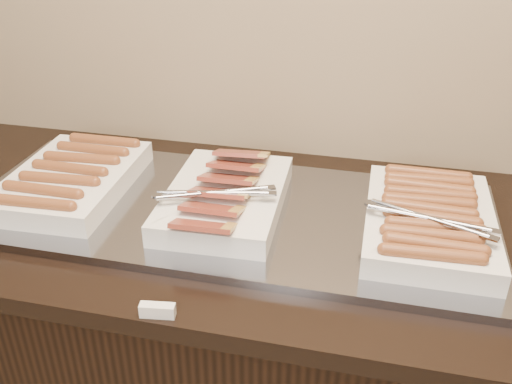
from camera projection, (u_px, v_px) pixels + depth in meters
The scene contains 6 objects.
counter at pixel (238, 358), 1.53m from camera, with size 2.06×0.76×0.90m.
warming_tray at pixel (228, 211), 1.31m from camera, with size 1.20×0.50×0.02m, color gray.
dish_left at pixel (72, 178), 1.37m from camera, with size 0.28×0.40×0.07m.
dish_center at pixel (225, 196), 1.29m from camera, with size 0.28×0.41×0.09m.
dish_right at pixel (429, 219), 1.20m from camera, with size 0.28×0.40×0.08m.
label_holder at pixel (158, 310), 1.01m from camera, with size 0.06×0.02×0.03m, color white.
Camera 1 is at (0.30, 1.05, 1.59)m, focal length 40.00 mm.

